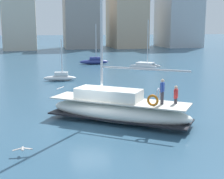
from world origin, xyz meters
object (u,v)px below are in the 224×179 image
at_px(moored_sloop_far, 94,61).
at_px(moored_catamaran, 145,65).
at_px(seagull, 23,149).
at_px(main_sailboat, 118,109).
at_px(moored_sloop_near, 60,77).

distance_m(moored_sloop_far, moored_catamaran, 9.61).
relative_size(moored_catamaran, seagull, 7.37).
bearing_deg(moored_sloop_far, main_sailboat, -96.69).
relative_size(moored_sloop_near, moored_catamaran, 0.66).
relative_size(main_sailboat, seagull, 12.22).
xyz_separation_m(main_sailboat, moored_sloop_far, (3.85, 32.84, -0.39)).
relative_size(moored_sloop_near, seagull, 4.90).
height_order(main_sailboat, moored_sloop_near, main_sailboat).
distance_m(main_sailboat, moored_sloop_far, 33.07).
bearing_deg(moored_sloop_far, moored_catamaran, -48.27).
bearing_deg(moored_sloop_near, moored_catamaran, 32.65).
distance_m(main_sailboat, moored_sloop_near, 17.61).
distance_m(moored_sloop_far, seagull, 38.68).
bearing_deg(main_sailboat, moored_sloop_near, 98.64).
xyz_separation_m(moored_catamaran, seagull, (-16.07, -30.28, -0.19)).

